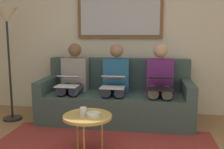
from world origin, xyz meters
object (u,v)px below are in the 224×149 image
object	(u,v)px
standing_lamp	(7,28)
person_left	(160,82)
bowl	(93,115)
person_middle	(116,80)
person_right	(74,79)
cup	(83,111)
couch	(116,99)
laptop_black	(160,83)
framed_mirror	(120,17)
coffee_table	(87,117)
laptop_white	(68,81)
laptop_silver	(113,82)

from	to	relation	value
standing_lamp	person_left	bearing A→B (deg)	-174.81
bowl	person_middle	size ratio (longest dim) A/B	0.12
person_right	person_middle	bearing A→B (deg)	180.00
bowl	standing_lamp	world-z (taller)	standing_lamp
cup	person_right	distance (m)	1.25
couch	standing_lamp	size ratio (longest dim) A/B	1.33
cup	laptop_black	world-z (taller)	laptop_black
framed_mirror	person_middle	size ratio (longest dim) A/B	1.19
framed_mirror	person_right	world-z (taller)	framed_mirror
laptop_black	bowl	bearing A→B (deg)	53.22
laptop_black	cup	bearing A→B (deg)	47.92
cup	couch	bearing A→B (deg)	-98.54
coffee_table	standing_lamp	world-z (taller)	standing_lamp
laptop_black	laptop_white	world-z (taller)	laptop_black
framed_mirror	person_right	bearing A→B (deg)	35.53
bowl	laptop_white	size ratio (longest dim) A/B	0.41
person_left	laptop_black	xyz separation A→B (m)	(0.00, 0.24, 0.03)
couch	laptop_silver	size ratio (longest dim) A/B	6.00
coffee_table	laptop_white	world-z (taller)	laptop_white
framed_mirror	bowl	distance (m)	1.97
standing_lamp	bowl	bearing A→B (deg)	146.36
standing_lamp	couch	bearing A→B (deg)	-170.20
coffee_table	couch	bearing A→B (deg)	-96.57
couch	person_right	distance (m)	0.71
person_left	bowl	bearing A→B (deg)	59.18
framed_mirror	person_right	xyz separation A→B (m)	(0.64, 0.46, -0.94)
coffee_table	person_left	size ratio (longest dim) A/B	0.46
laptop_black	person_right	world-z (taller)	person_right
laptop_white	person_right	bearing A→B (deg)	-90.00
couch	framed_mirror	xyz separation A→B (m)	(0.00, -0.39, 1.24)
cup	laptop_white	distance (m)	1.03
laptop_white	standing_lamp	bearing A→B (deg)	-2.91
laptop_white	bowl	bearing A→B (deg)	121.35
laptop_silver	person_left	bearing A→B (deg)	-159.77
coffee_table	framed_mirror	bearing A→B (deg)	-94.99
laptop_black	coffee_table	bearing A→B (deg)	49.37
couch	coffee_table	bearing A→B (deg)	83.43
laptop_black	person_middle	xyz separation A→B (m)	(0.64, -0.24, -0.03)
person_left	standing_lamp	bearing A→B (deg)	5.19
framed_mirror	cup	xyz separation A→B (m)	(0.18, 1.61, -1.07)
person_left	person_middle	xyz separation A→B (m)	(0.64, 0.00, 0.00)
person_left	laptop_white	distance (m)	1.30
coffee_table	bowl	world-z (taller)	bowl
coffee_table	cup	xyz separation A→B (m)	(0.04, 0.00, 0.06)
person_middle	laptop_silver	distance (m)	0.24
framed_mirror	laptop_white	world-z (taller)	framed_mirror
cup	laptop_white	bearing A→B (deg)	-63.24
laptop_silver	standing_lamp	world-z (taller)	standing_lamp
bowl	laptop_silver	xyz separation A→B (m)	(-0.07, -0.95, 0.17)
couch	person_left	size ratio (longest dim) A/B	1.93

